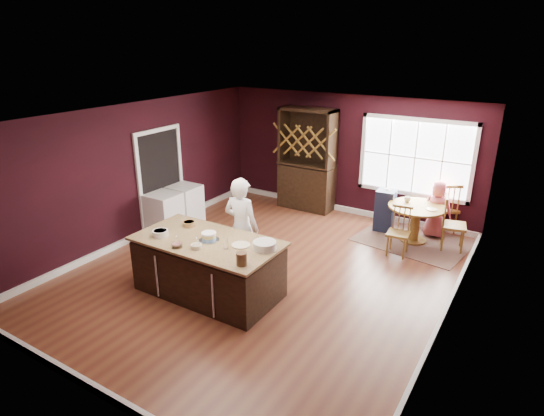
{
  "coord_description": "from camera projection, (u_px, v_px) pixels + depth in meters",
  "views": [
    {
      "loc": [
        3.8,
        -5.94,
        3.83
      ],
      "look_at": [
        -0.1,
        0.38,
        1.05
      ],
      "focal_mm": 30.0,
      "sensor_mm": 36.0,
      "label": 1
    }
  ],
  "objects": [
    {
      "name": "room_shell",
      "position": [
        265.0,
        199.0,
        7.47
      ],
      "size": [
        7.0,
        7.0,
        7.0
      ],
      "color": "brown",
      "rests_on": "ground"
    },
    {
      "name": "window",
      "position": [
        415.0,
        158.0,
        9.44
      ],
      "size": [
        2.36,
        0.1,
        1.66
      ],
      "primitive_type": null,
      "color": "white",
      "rests_on": "room_shell"
    },
    {
      "name": "doorway",
      "position": [
        161.0,
        181.0,
        9.52
      ],
      "size": [
        0.08,
        1.26,
        2.13
      ],
      "primitive_type": null,
      "color": "white",
      "rests_on": "room_shell"
    },
    {
      "name": "kitchen_island",
      "position": [
        209.0,
        268.0,
        7.15
      ],
      "size": [
        2.3,
        1.21,
        0.92
      ],
      "color": "black",
      "rests_on": "ground"
    },
    {
      "name": "dining_table",
      "position": [
        416.0,
        216.0,
        8.96
      ],
      "size": [
        1.1,
        1.1,
        0.75
      ],
      "color": "brown",
      "rests_on": "ground"
    },
    {
      "name": "baker",
      "position": [
        241.0,
        228.0,
        7.57
      ],
      "size": [
        0.65,
        0.45,
        1.73
      ],
      "primitive_type": "imported",
      "rotation": [
        0.0,
        0.0,
        3.19
      ],
      "color": "white",
      "rests_on": "ground"
    },
    {
      "name": "layer_cake",
      "position": [
        209.0,
        236.0,
        6.94
      ],
      "size": [
        0.32,
        0.32,
        0.13
      ],
      "primitive_type": null,
      "color": "white",
      "rests_on": "kitchen_island"
    },
    {
      "name": "bowl_blue",
      "position": [
        160.0,
        233.0,
        7.1
      ],
      "size": [
        0.25,
        0.25,
        0.1
      ],
      "primitive_type": "cylinder",
      "color": "white",
      "rests_on": "kitchen_island"
    },
    {
      "name": "bowl_yellow",
      "position": [
        189.0,
        224.0,
        7.48
      ],
      "size": [
        0.21,
        0.21,
        0.08
      ],
      "primitive_type": "cylinder",
      "color": "#9F8345",
      "rests_on": "kitchen_island"
    },
    {
      "name": "bowl_pink",
      "position": [
        177.0,
        245.0,
        6.73
      ],
      "size": [
        0.17,
        0.17,
        0.06
      ],
      "primitive_type": "cylinder",
      "color": "silver",
      "rests_on": "kitchen_island"
    },
    {
      "name": "bowl_olive",
      "position": [
        196.0,
        246.0,
        6.69
      ],
      "size": [
        0.17,
        0.17,
        0.06
      ],
      "primitive_type": "cylinder",
      "color": "beige",
      "rests_on": "kitchen_island"
    },
    {
      "name": "drinking_glass",
      "position": [
        226.0,
        244.0,
        6.66
      ],
      "size": [
        0.07,
        0.07,
        0.15
      ],
      "primitive_type": "cylinder",
      "color": "silver",
      "rests_on": "kitchen_island"
    },
    {
      "name": "dinner_plate",
      "position": [
        241.0,
        245.0,
        6.78
      ],
      "size": [
        0.28,
        0.28,
        0.02
      ],
      "primitive_type": "cylinder",
      "color": "#F7E3C0",
      "rests_on": "kitchen_island"
    },
    {
      "name": "white_tub",
      "position": [
        265.0,
        245.0,
        6.66
      ],
      "size": [
        0.35,
        0.35,
        0.12
      ],
      "primitive_type": "cylinder",
      "color": "beige",
      "rests_on": "kitchen_island"
    },
    {
      "name": "stoneware_crock",
      "position": [
        241.0,
        259.0,
        6.19
      ],
      "size": [
        0.15,
        0.15,
        0.18
      ],
      "primitive_type": "cylinder",
      "color": "#473325",
      "rests_on": "kitchen_island"
    },
    {
      "name": "rug",
      "position": [
        413.0,
        241.0,
        9.14
      ],
      "size": [
        2.27,
        1.87,
        0.01
      ],
      "primitive_type": "cube",
      "rotation": [
        0.0,
        0.0,
        -0.15
      ],
      "color": "brown",
      "rests_on": "ground"
    },
    {
      "name": "chair_east",
      "position": [
        454.0,
        223.0,
        8.61
      ],
      "size": [
        0.52,
        0.54,
        1.08
      ],
      "primitive_type": null,
      "rotation": [
        0.0,
        0.0,
        1.79
      ],
      "color": "brown",
      "rests_on": "ground"
    },
    {
      "name": "chair_south",
      "position": [
        399.0,
        231.0,
        8.41
      ],
      "size": [
        0.43,
        0.41,
        0.94
      ],
      "primitive_type": null,
      "rotation": [
        0.0,
        0.0,
        0.09
      ],
      "color": "brown",
      "rests_on": "ground"
    },
    {
      "name": "chair_north",
      "position": [
        446.0,
        207.0,
        9.45
      ],
      "size": [
        0.61,
        0.61,
        1.08
      ],
      "primitive_type": null,
      "rotation": [
        0.0,
        0.0,
        3.69
      ],
      "color": "brown",
      "rests_on": "ground"
    },
    {
      "name": "seated_woman",
      "position": [
        437.0,
        209.0,
        9.17
      ],
      "size": [
        0.61,
        0.43,
        1.18
      ],
      "primitive_type": "imported",
      "rotation": [
        0.0,
        0.0,
        3.24
      ],
      "color": "#BC525C",
      "rests_on": "ground"
    },
    {
      "name": "high_chair",
      "position": [
        385.0,
        209.0,
        9.52
      ],
      "size": [
        0.4,
        0.4,
        0.92
      ],
      "primitive_type": null,
      "rotation": [
        0.0,
        0.0,
        0.08
      ],
      "color": "#1E2345",
      "rests_on": "ground"
    },
    {
      "name": "toddler",
      "position": [
        386.0,
        192.0,
        9.51
      ],
      "size": [
        0.18,
        0.14,
        0.26
      ],
      "primitive_type": null,
      "color": "#8CA5BF",
      "rests_on": "high_chair"
    },
    {
      "name": "table_plate",
      "position": [
        432.0,
        209.0,
        8.69
      ],
      "size": [
        0.2,
        0.2,
        0.02
      ],
      "primitive_type": "cylinder",
      "color": "beige",
      "rests_on": "dining_table"
    },
    {
      "name": "table_cup",
      "position": [
        407.0,
        199.0,
        9.1
      ],
      "size": [
        0.16,
        0.16,
        0.1
      ],
      "primitive_type": "imported",
      "rotation": [
        0.0,
        0.0,
        -0.26
      ],
      "color": "white",
      "rests_on": "dining_table"
    },
    {
      "name": "hutch",
      "position": [
        307.0,
        160.0,
        10.53
      ],
      "size": [
        1.29,
        0.54,
        2.37
      ],
      "primitive_type": "cube",
      "color": "black",
      "rests_on": "ground"
    },
    {
      "name": "washer",
      "position": [
        164.0,
        214.0,
        9.31
      ],
      "size": [
        0.61,
        0.59,
        0.88
      ],
      "primitive_type": "cube",
      "color": "white",
      "rests_on": "ground"
    },
    {
      "name": "dryer",
      "position": [
        185.0,
        205.0,
        9.82
      ],
      "size": [
        0.61,
        0.59,
        0.88
      ],
      "primitive_type": "cube",
      "color": "silver",
      "rests_on": "ground"
    }
  ]
}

